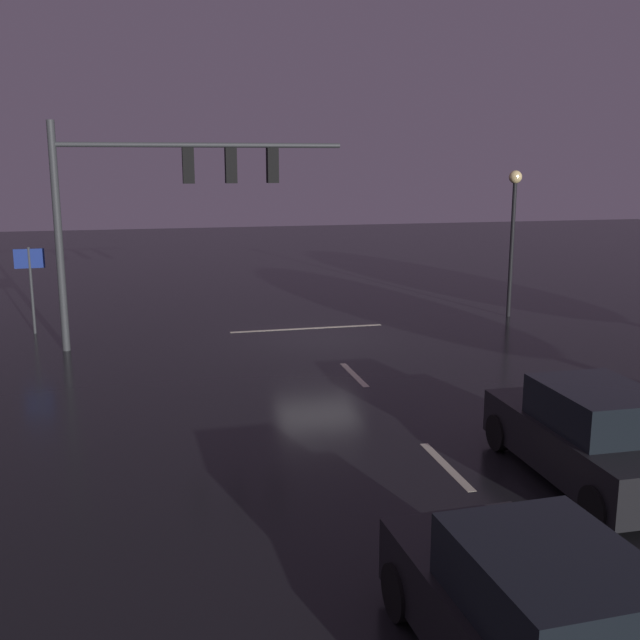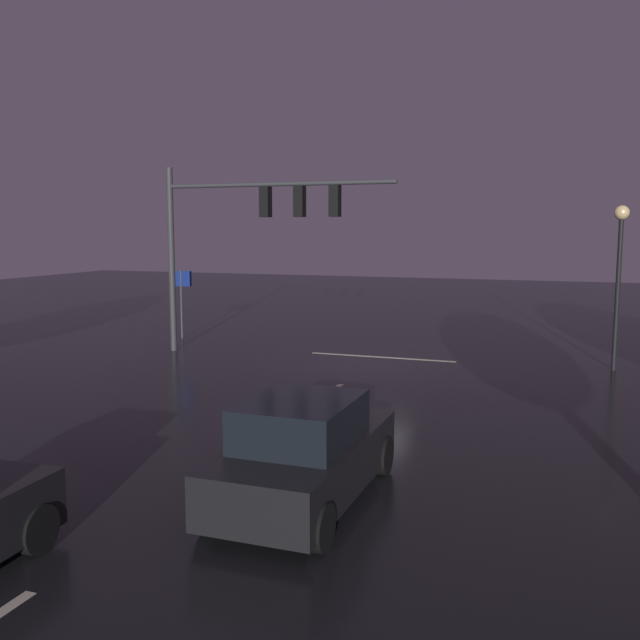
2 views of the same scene
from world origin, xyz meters
TOP-DOWN VIEW (x-y plane):
  - ground_plane at (0.00, 0.00)m, footprint 80.00×80.00m
  - traffic_signal_assembly at (4.33, -0.34)m, footprint 8.18×0.47m
  - lane_dash_far at (0.00, 4.00)m, footprint 0.16×2.20m
  - lane_dash_mid at (0.00, 10.00)m, footprint 0.16×2.20m
  - stop_bar at (0.00, -1.52)m, footprint 5.00×0.16m
  - car_approaching at (-2.07, 11.16)m, footprint 1.94×4.38m
  - car_distant at (1.43, 15.73)m, footprint 2.03×4.42m
  - street_lamp_left_kerb at (-7.26, -1.82)m, footprint 0.44×0.44m
  - route_sign at (8.50, -2.84)m, footprint 0.90×0.12m

SIDE VIEW (x-z plane):
  - ground_plane at x=0.00m, z-range 0.00..0.00m
  - lane_dash_far at x=0.00m, z-range 0.00..0.01m
  - lane_dash_mid at x=0.00m, z-range 0.00..0.01m
  - stop_bar at x=0.00m, z-range 0.00..0.01m
  - car_approaching at x=-2.07m, z-range -0.05..1.65m
  - car_distant at x=1.43m, z-range -0.05..1.65m
  - route_sign at x=8.50m, z-range 0.60..3.32m
  - street_lamp_left_kerb at x=-7.26m, z-range 1.01..6.02m
  - traffic_signal_assembly at x=4.33m, z-range 1.39..7.80m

